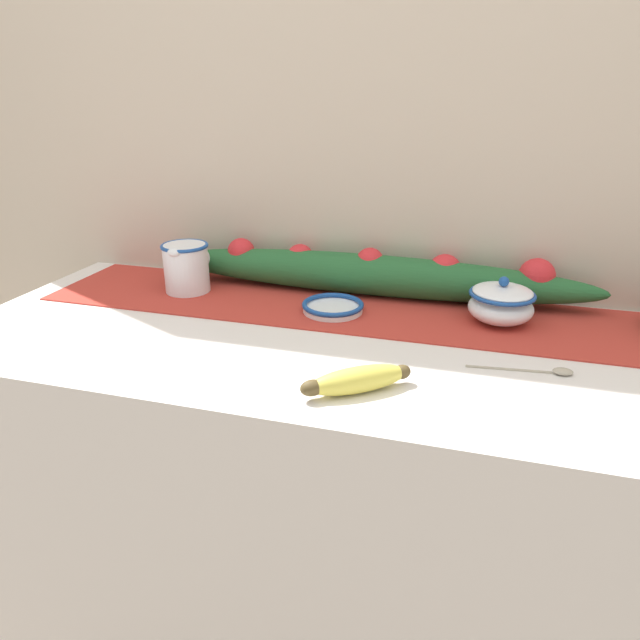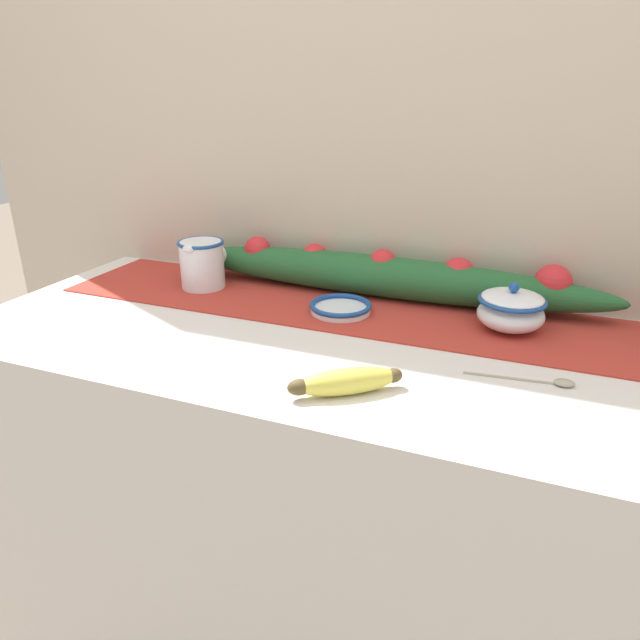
{
  "view_description": "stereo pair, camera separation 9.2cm",
  "coord_description": "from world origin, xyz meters",
  "px_view_note": "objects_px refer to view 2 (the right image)",
  "views": [
    {
      "loc": [
        0.23,
        -0.94,
        1.34
      ],
      "look_at": [
        -0.03,
        -0.04,
        0.96
      ],
      "focal_mm": 32.0,
      "sensor_mm": 36.0,
      "label": 1
    },
    {
      "loc": [
        0.32,
        -0.92,
        1.34
      ],
      "look_at": [
        -0.03,
        -0.04,
        0.96
      ],
      "focal_mm": 32.0,
      "sensor_mm": 36.0,
      "label": 2
    }
  ],
  "objects_px": {
    "cream_pitcher": "(202,262)",
    "banana": "(346,381)",
    "spoon": "(553,382)",
    "sugar_bowl": "(511,310)",
    "small_dish": "(341,307)"
  },
  "relations": [
    {
      "from": "small_dish",
      "to": "banana",
      "type": "bearing_deg",
      "value": -68.75
    },
    {
      "from": "cream_pitcher",
      "to": "banana",
      "type": "xyz_separation_m",
      "value": [
        0.47,
        -0.35,
        -0.04
      ]
    },
    {
      "from": "cream_pitcher",
      "to": "sugar_bowl",
      "type": "distance_m",
      "value": 0.68
    },
    {
      "from": "sugar_bowl",
      "to": "small_dish",
      "type": "height_order",
      "value": "sugar_bowl"
    },
    {
      "from": "spoon",
      "to": "cream_pitcher",
      "type": "bearing_deg",
      "value": 159.46
    },
    {
      "from": "cream_pitcher",
      "to": "spoon",
      "type": "distance_m",
      "value": 0.79
    },
    {
      "from": "sugar_bowl",
      "to": "banana",
      "type": "distance_m",
      "value": 0.4
    },
    {
      "from": "cream_pitcher",
      "to": "sugar_bowl",
      "type": "height_order",
      "value": "cream_pitcher"
    },
    {
      "from": "sugar_bowl",
      "to": "spoon",
      "type": "distance_m",
      "value": 0.22
    },
    {
      "from": "cream_pitcher",
      "to": "small_dish",
      "type": "relative_size",
      "value": 0.97
    },
    {
      "from": "small_dish",
      "to": "banana",
      "type": "xyz_separation_m",
      "value": [
        0.12,
        -0.31,
        0.01
      ]
    },
    {
      "from": "cream_pitcher",
      "to": "spoon",
      "type": "height_order",
      "value": "cream_pitcher"
    },
    {
      "from": "cream_pitcher",
      "to": "banana",
      "type": "relative_size",
      "value": 0.77
    },
    {
      "from": "cream_pitcher",
      "to": "small_dish",
      "type": "height_order",
      "value": "cream_pitcher"
    },
    {
      "from": "sugar_bowl",
      "to": "banana",
      "type": "height_order",
      "value": "sugar_bowl"
    }
  ]
}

